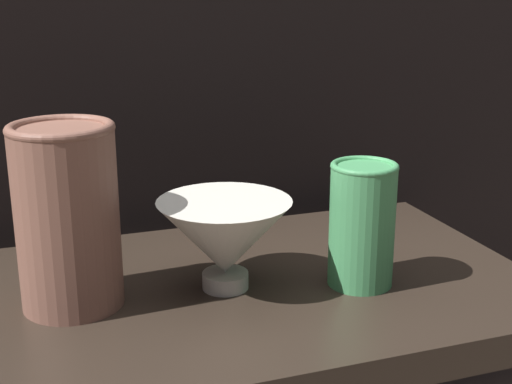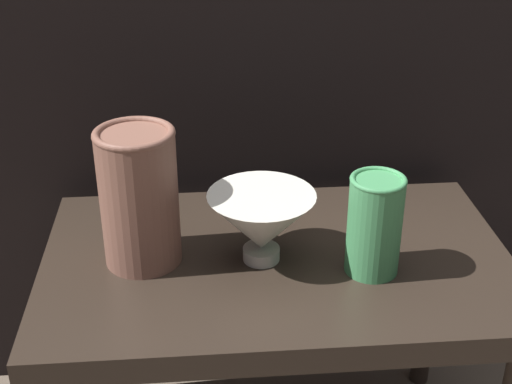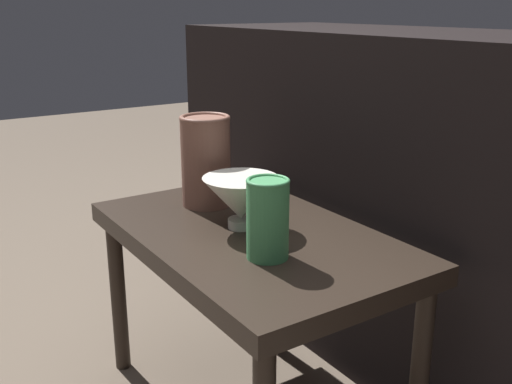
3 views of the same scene
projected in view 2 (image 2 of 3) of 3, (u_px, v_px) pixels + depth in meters
name	position (u px, v px, depth m)	size (l,w,h in m)	color
table	(277.00, 284.00, 1.08)	(0.69, 0.42, 0.42)	#2D231C
couch_backdrop	(251.00, 136.00, 1.51)	(1.52, 0.50, 0.80)	black
bowl	(261.00, 223.00, 1.02)	(0.15, 0.15, 0.11)	silver
vase_textured_left	(139.00, 196.00, 1.00)	(0.11, 0.11, 0.20)	brown
vase_colorful_right	(375.00, 224.00, 0.99)	(0.08, 0.08, 0.15)	#47995B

